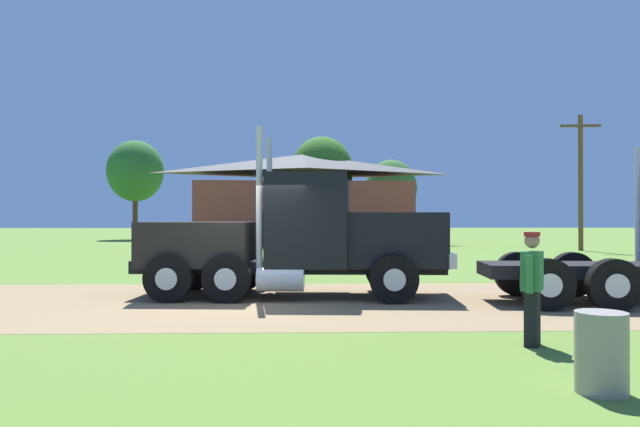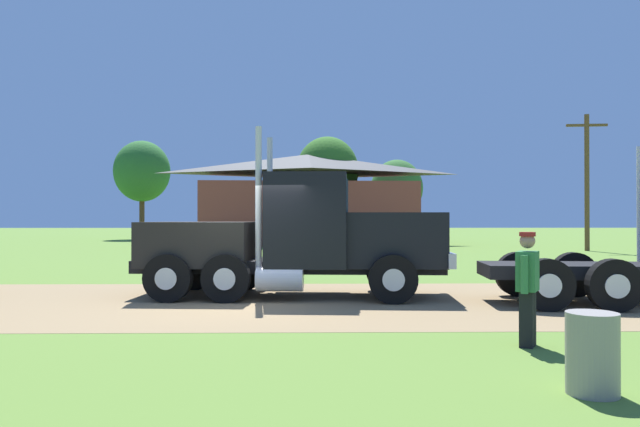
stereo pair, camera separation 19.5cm
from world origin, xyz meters
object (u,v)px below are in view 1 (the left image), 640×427
truck_foreground_white (297,240)px  shed_building (303,201)px  utility_pole_near (581,178)px  visitor_walking_mid (532,285)px  steel_barrel (601,353)px

truck_foreground_white → shed_building: 26.91m
shed_building → truck_foreground_white: bearing=-90.5°
utility_pole_near → visitor_walking_mid: bearing=-116.8°
visitor_walking_mid → steel_barrel: bearing=-94.4°
visitor_walking_mid → shed_building: size_ratio=0.11×
visitor_walking_mid → truck_foreground_white: bearing=121.6°
visitor_walking_mid → shed_building: shed_building is taller
truck_foreground_white → visitor_walking_mid: truck_foreground_white is taller
shed_building → utility_pole_near: bearing=-27.3°
utility_pole_near → shed_building: bearing=152.7°
steel_barrel → utility_pole_near: size_ratio=0.11×
truck_foreground_white → shed_building: size_ratio=0.48×
truck_foreground_white → shed_building: bearing=89.5°
visitor_walking_mid → shed_building: bearing=95.5°
truck_foreground_white → visitor_walking_mid: 6.39m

